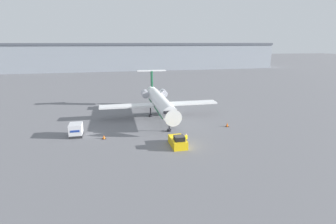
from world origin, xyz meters
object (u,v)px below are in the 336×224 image
object	(u,v)px
pushback_tug	(178,142)
worker_near_tug	(186,139)
traffic_cone_left	(104,137)
traffic_cone_right	(227,125)
airplane_main	(160,101)
luggage_cart	(76,130)

from	to	relation	value
pushback_tug	worker_near_tug	distance (m)	1.60
pushback_tug	traffic_cone_left	xyz separation A→B (m)	(-11.49, 5.86, -0.46)
worker_near_tug	traffic_cone_right	bearing A→B (deg)	33.51
pushback_tug	airplane_main	bearing A→B (deg)	88.64
traffic_cone_left	traffic_cone_right	distance (m)	23.49
worker_near_tug	luggage_cart	bearing A→B (deg)	156.22
luggage_cart	traffic_cone_right	size ratio (longest dim) A/B	3.60
worker_near_tug	traffic_cone_right	distance (m)	12.53
traffic_cone_left	worker_near_tug	bearing A→B (deg)	-22.38
pushback_tug	worker_near_tug	bearing A→B (deg)	18.69
airplane_main	pushback_tug	world-z (taller)	airplane_main
luggage_cart	traffic_cone_left	bearing A→B (deg)	-27.47
traffic_cone_right	pushback_tug	bearing A→B (deg)	-148.16
airplane_main	worker_near_tug	xyz separation A→B (m)	(1.10, -16.59, -2.57)
pushback_tug	traffic_cone_left	bearing A→B (deg)	152.96
airplane_main	traffic_cone_left	world-z (taller)	airplane_main
airplane_main	worker_near_tug	distance (m)	16.82
traffic_cone_right	airplane_main	bearing A→B (deg)	140.03
traffic_cone_right	worker_near_tug	bearing A→B (deg)	-146.49
worker_near_tug	traffic_cone_right	world-z (taller)	worker_near_tug
luggage_cart	worker_near_tug	size ratio (longest dim) A/B	1.66
luggage_cart	worker_near_tug	distance (m)	19.37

